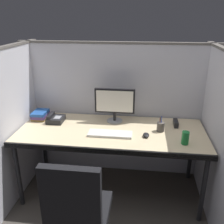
{
  "coord_description": "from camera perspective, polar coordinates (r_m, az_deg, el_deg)",
  "views": [
    {
      "loc": [
        0.3,
        -2.01,
        1.85
      ],
      "look_at": [
        0.0,
        0.35,
        0.92
      ],
      "focal_mm": 40.44,
      "sensor_mm": 36.0,
      "label": 1
    }
  ],
  "objects": [
    {
      "name": "pen_cup",
      "position": [
        2.59,
        10.92,
        -3.3
      ],
      "size": [
        0.08,
        0.08,
        0.16
      ],
      "color": "#4C4742",
      "rests_on": "desk"
    },
    {
      "name": "book_stack",
      "position": [
        2.96,
        -15.86,
        -0.61
      ],
      "size": [
        0.15,
        0.22,
        0.09
      ],
      "color": "olive",
      "rests_on": "desk"
    },
    {
      "name": "desk_phone",
      "position": [
        2.84,
        -12.7,
        -1.53
      ],
      "size": [
        0.17,
        0.19,
        0.09
      ],
      "color": "black",
      "rests_on": "desk"
    },
    {
      "name": "soda_can",
      "position": [
        2.39,
        16.23,
        -5.65
      ],
      "size": [
        0.07,
        0.07,
        0.12
      ],
      "primitive_type": "cylinder",
      "color": "#197233",
      "rests_on": "desk"
    },
    {
      "name": "red_stapler",
      "position": [
        2.76,
        14.2,
        -2.45
      ],
      "size": [
        0.04,
        0.15,
        0.06
      ],
      "primitive_type": "cube",
      "color": "black",
      "rests_on": "desk"
    },
    {
      "name": "monitor_center",
      "position": [
        2.71,
        0.61,
        2.05
      ],
      "size": [
        0.43,
        0.17,
        0.37
      ],
      "color": "gray",
      "rests_on": "desk"
    },
    {
      "name": "desk",
      "position": [
        2.59,
        -0.17,
        -5.23
      ],
      "size": [
        1.9,
        0.8,
        0.74
      ],
      "color": "beige",
      "rests_on": "ground"
    },
    {
      "name": "ground_plane",
      "position": [
        2.75,
        -0.97,
        -20.95
      ],
      "size": [
        8.0,
        8.0,
        0.0
      ],
      "primitive_type": "plane",
      "color": "#423D38"
    },
    {
      "name": "cubicle_partition_left",
      "position": [
        2.77,
        -21.3,
        -2.7
      ],
      "size": [
        0.06,
        1.41,
        1.57
      ],
      "color": "silver",
      "rests_on": "ground"
    },
    {
      "name": "cubicle_partition_right",
      "position": [
        2.55,
        22.4,
        -4.97
      ],
      "size": [
        0.06,
        1.41,
        1.57
      ],
      "color": "silver",
      "rests_on": "ground"
    },
    {
      "name": "cubicle_partition_rear",
      "position": [
        2.97,
        0.95,
        0.41
      ],
      "size": [
        2.21,
        0.06,
        1.57
      ],
      "color": "silver",
      "rests_on": "ground"
    },
    {
      "name": "computer_mouse",
      "position": [
        2.46,
        7.71,
        -5.19
      ],
      "size": [
        0.06,
        0.1,
        0.04
      ],
      "color": "black",
      "rests_on": "desk"
    },
    {
      "name": "keyboard_main",
      "position": [
        2.48,
        -0.48,
        -4.96
      ],
      "size": [
        0.43,
        0.15,
        0.02
      ],
      "primitive_type": "cube",
      "color": "silver",
      "rests_on": "desk"
    }
  ]
}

